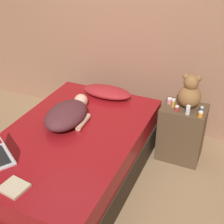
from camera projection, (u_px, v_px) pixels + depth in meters
ground_plane at (74, 174)px, 3.34m from camera, size 12.00×12.00×0.00m
wall_back at (122, 22)px, 3.69m from camera, size 8.00×0.06×2.60m
bed at (73, 155)px, 3.20m from camera, size 1.30×2.05×0.54m
nightstand at (181, 132)px, 3.45m from camera, size 0.47×0.37×0.64m
pillow at (107, 92)px, 3.69m from camera, size 0.60×0.29×0.12m
person_lying at (68, 114)px, 3.19m from camera, size 0.42×0.74×0.19m
laptop at (1, 152)px, 2.72m from camera, size 0.41×0.37×0.22m
teddy_bear at (190, 93)px, 3.21m from camera, size 0.24×0.24×0.37m
bottle_pink at (170, 101)px, 3.34m from camera, size 0.05×0.05×0.06m
bottle_amber at (173, 103)px, 3.27m from camera, size 0.04×0.04×0.09m
bottle_orange at (201, 114)px, 3.11m from camera, size 0.05×0.05×0.06m
bottle_red at (177, 109)px, 3.20m from camera, size 0.04×0.04×0.06m
bottle_clear at (188, 110)px, 3.14m from camera, size 0.04×0.04×0.10m
bottle_blue at (202, 109)px, 3.19m from camera, size 0.03×0.03×0.06m
book at (14, 187)px, 2.41m from camera, size 0.22×0.20×0.02m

